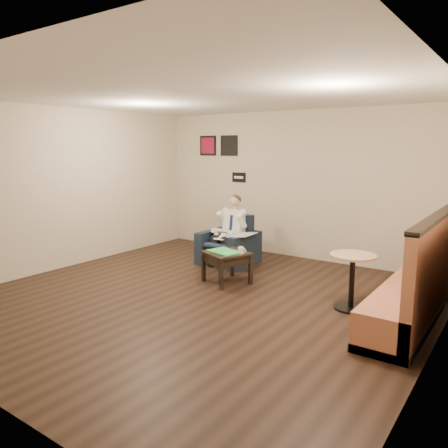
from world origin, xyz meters
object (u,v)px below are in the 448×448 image
Objects in this scene: armchair at (228,240)px; green_folder at (224,251)px; coffee_mug at (241,250)px; seated_man at (225,233)px; cafe_table at (352,282)px; smartphone at (238,251)px; side_table at (227,267)px; banquette at (411,269)px.

armchair is 1.16m from green_folder.
coffee_mug reaches higher than green_folder.
seated_man is 1.61× the size of cafe_table.
armchair is at bearing 165.31° from smartphone.
smartphone reaches higher than side_table.
banquette is at bearing -15.67° from armchair.
coffee_mug reaches higher than side_table.
green_folder is (0.61, -0.88, -0.09)m from seated_man.
smartphone is at bearing -47.78° from armchair.
armchair is at bearing 133.16° from coffee_mug.
green_folder is at bearing -178.88° from banquette.
banquette reaches higher than seated_man.
side_table is 0.31m from smartphone.
coffee_mug is 1.77m from cafe_table.
green_folder is (0.61, -0.99, 0.07)m from armchair.
seated_man reaches higher than green_folder.
seated_man is 7.73× the size of smartphone.
seated_man is at bearing 124.70° from green_folder.
cafe_table reaches higher than smartphone.
seated_man is (0.00, -0.11, 0.16)m from armchair.
banquette is 3.46× the size of cafe_table.
seated_man is 11.40× the size of coffee_mug.
cafe_table is (2.64, -0.86, -0.23)m from seated_man.
cafe_table is at bearing -1.28° from coffee_mug.
side_table is at bearing -56.74° from armchair.
armchair is 5.83× the size of smartphone.
green_folder is 0.67× the size of cafe_table.
seated_man is at bearing 136.85° from coffee_mug.
side_table is at bearing -179.87° from cafe_table.
coffee_mug is at bearing 178.72° from cafe_table.
green_folder is 0.28m from coffee_mug.
seated_man is 3.45m from banquette.
seated_man is 1.07m from green_folder.
cafe_table is at bearing 28.88° from smartphone.
green_folder is 2.04m from cafe_table.
green_folder is 4.74× the size of coffee_mug.
banquette reaches higher than side_table.
smartphone is at bearing 49.62° from side_table.
smartphone is (0.76, -0.73, -0.10)m from seated_man.
armchair reaches higher than cafe_table.
smartphone is at bearing 177.91° from banquette.
armchair is 0.35× the size of banquette.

